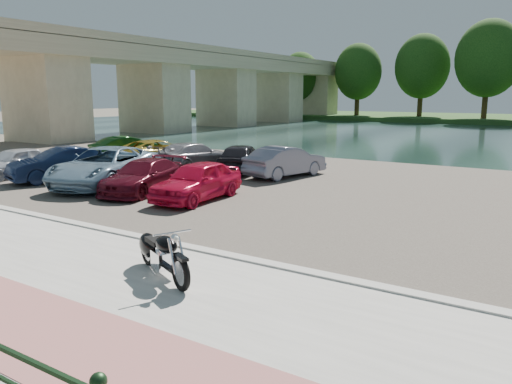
# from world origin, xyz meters

# --- Properties ---
(ground) EXTENTS (200.00, 200.00, 0.00)m
(ground) POSITION_xyz_m (0.00, 0.00, 0.00)
(ground) COLOR #595447
(ground) RESTS_ON ground
(promenade) EXTENTS (60.00, 6.00, 0.10)m
(promenade) POSITION_xyz_m (0.00, -1.00, 0.05)
(promenade) COLOR #A5A39B
(promenade) RESTS_ON ground
(pink_path) EXTENTS (60.00, 2.00, 0.01)m
(pink_path) POSITION_xyz_m (0.00, -2.50, 0.10)
(pink_path) COLOR #AC6162
(pink_path) RESTS_ON promenade
(kerb) EXTENTS (60.00, 0.30, 0.14)m
(kerb) POSITION_xyz_m (0.00, 2.00, 0.07)
(kerb) COLOR #A5A39B
(kerb) RESTS_ON ground
(parking_lot) EXTENTS (60.00, 18.00, 0.04)m
(parking_lot) POSITION_xyz_m (0.00, 11.00, 0.02)
(parking_lot) COLOR #47403A
(parking_lot) RESTS_ON ground
(river) EXTENTS (120.00, 40.00, 0.00)m
(river) POSITION_xyz_m (0.00, 40.00, 0.00)
(river) COLOR #1A2F2C
(river) RESTS_ON ground
(bridge) EXTENTS (7.00, 56.00, 8.55)m
(bridge) POSITION_xyz_m (-28.00, 41.02, 5.52)
(bridge) COLOR tan
(bridge) RESTS_ON ground
(motorcycle) EXTENTS (2.19, 1.18, 1.05)m
(motorcycle) POSITION_xyz_m (0.52, 0.31, 0.56)
(motorcycle) COLOR black
(motorcycle) RESTS_ON promenade
(car_0) EXTENTS (1.69, 3.88, 1.30)m
(car_0) POSITION_xyz_m (-13.66, 6.12, 0.69)
(car_0) COLOR silver
(car_0) RESTS_ON parking_lot
(car_1) EXTENTS (2.74, 4.53, 1.41)m
(car_1) POSITION_xyz_m (-11.05, 6.61, 0.74)
(car_1) COLOR #14203F
(car_1) RESTS_ON parking_lot
(car_2) EXTENTS (4.04, 6.06, 1.54)m
(car_2) POSITION_xyz_m (-8.48, 6.77, 0.81)
(car_2) COLOR #7897AE
(car_2) RESTS_ON parking_lot
(car_3) EXTENTS (2.60, 4.50, 1.23)m
(car_3) POSITION_xyz_m (-6.17, 6.55, 0.65)
(car_3) COLOR #510B19
(car_3) RESTS_ON parking_lot
(car_4) EXTENTS (1.85, 4.06, 1.35)m
(car_4) POSITION_xyz_m (-3.61, 6.58, 0.72)
(car_4) COLOR red
(car_4) RESTS_ON parking_lot
(car_5) EXTENTS (2.69, 4.37, 1.36)m
(car_5) POSITION_xyz_m (-13.57, 12.80, 0.72)
(car_5) COLOR #0F3A11
(car_5) RESTS_ON parking_lot
(car_6) EXTENTS (3.16, 5.09, 1.31)m
(car_6) POSITION_xyz_m (-11.05, 12.49, 0.70)
(car_6) COLOR olive
(car_6) RESTS_ON parking_lot
(car_7) EXTENTS (2.22, 4.66, 1.31)m
(car_7) POSITION_xyz_m (-8.46, 12.23, 0.70)
(car_7) COLOR gray
(car_7) RESTS_ON parking_lot
(car_8) EXTENTS (2.95, 4.35, 1.37)m
(car_8) POSITION_xyz_m (-5.93, 12.71, 0.73)
(car_8) COLOR black
(car_8) RESTS_ON parking_lot
(car_9) EXTENTS (2.33, 4.36, 1.36)m
(car_9) POSITION_xyz_m (-3.49, 12.65, 0.72)
(car_9) COLOR slate
(car_9) RESTS_ON parking_lot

